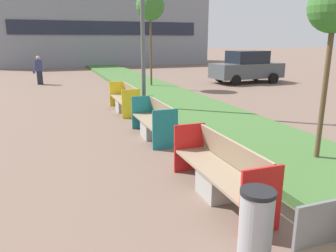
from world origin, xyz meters
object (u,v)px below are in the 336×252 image
(bench_red_frame, at_px, (220,174))
(bench_yellow_frame, at_px, (125,101))
(parked_car_distant, at_px, (247,67))
(sapling_tree_far, at_px, (150,6))
(sapling_tree_near, at_px, (335,9))
(bench_teal_frame, at_px, (154,124))
(pedestrian_walking, at_px, (39,70))
(litter_bin, at_px, (256,228))

(bench_red_frame, xyz_separation_m, bench_yellow_frame, (-0.00, 6.98, -0.00))
(bench_yellow_frame, relative_size, parked_car_distant, 0.52)
(bench_yellow_frame, bearing_deg, sapling_tree_far, 63.28)
(bench_yellow_frame, xyz_separation_m, sapling_tree_near, (2.51, -6.46, 2.65))
(bench_teal_frame, distance_m, bench_yellow_frame, 3.44)
(sapling_tree_far, xyz_separation_m, pedestrian_walking, (-5.49, 3.76, -3.25))
(sapling_tree_far, bearing_deg, parked_car_distant, 4.15)
(bench_red_frame, distance_m, sapling_tree_far, 12.78)
(bench_yellow_frame, bearing_deg, litter_bin, -92.99)
(bench_teal_frame, bearing_deg, bench_yellow_frame, 89.95)
(bench_red_frame, height_order, litter_bin, bench_red_frame)
(bench_teal_frame, xyz_separation_m, pedestrian_walking, (-2.98, 12.18, 0.44))
(bench_teal_frame, bearing_deg, pedestrian_walking, 103.74)
(pedestrian_walking, distance_m, parked_car_distant, 11.98)
(bench_red_frame, distance_m, bench_teal_frame, 3.55)
(bench_yellow_frame, xyz_separation_m, pedestrian_walking, (-2.98, 8.75, 0.44))
(sapling_tree_far, distance_m, pedestrian_walking, 7.41)
(pedestrian_walking, bearing_deg, bench_yellow_frame, -71.17)
(sapling_tree_near, bearing_deg, parked_car_distant, 63.14)
(bench_red_frame, relative_size, pedestrian_walking, 1.47)
(sapling_tree_far, height_order, parked_car_distant, sapling_tree_far)
(bench_yellow_frame, bearing_deg, sapling_tree_near, -68.75)
(bench_red_frame, bearing_deg, sapling_tree_near, 11.90)
(litter_bin, distance_m, sapling_tree_far, 14.39)
(bench_yellow_frame, height_order, pedestrian_walking, pedestrian_walking)
(sapling_tree_near, xyz_separation_m, pedestrian_walking, (-5.49, 15.20, -2.22))
(bench_yellow_frame, bearing_deg, bench_red_frame, -89.99)
(sapling_tree_near, relative_size, parked_car_distant, 0.83)
(sapling_tree_near, bearing_deg, bench_teal_frame, 129.80)
(bench_teal_frame, distance_m, pedestrian_walking, 12.55)
(bench_red_frame, height_order, parked_car_distant, parked_car_distant)
(litter_bin, relative_size, parked_car_distant, 0.21)
(sapling_tree_near, bearing_deg, bench_yellow_frame, 111.25)
(bench_teal_frame, relative_size, litter_bin, 2.19)
(bench_red_frame, distance_m, sapling_tree_near, 3.69)
(sapling_tree_near, xyz_separation_m, parked_car_distant, (6.02, 11.88, -2.11))
(sapling_tree_far, distance_m, parked_car_distant, 6.81)
(bench_teal_frame, height_order, pedestrian_walking, pedestrian_walking)
(bench_yellow_frame, distance_m, litter_bin, 8.63)
(litter_bin, height_order, pedestrian_walking, pedestrian_walking)
(bench_red_frame, relative_size, sapling_tree_near, 0.66)
(sapling_tree_far, relative_size, pedestrian_walking, 2.99)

